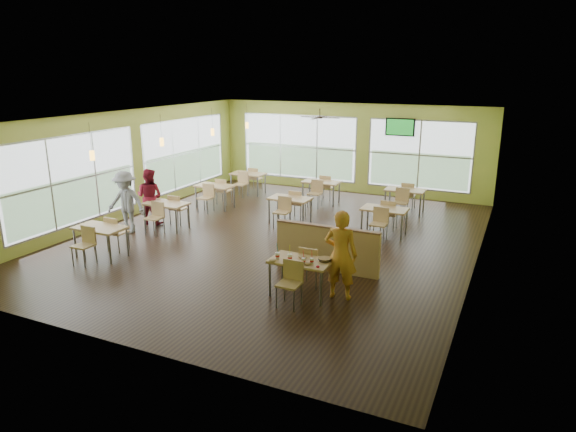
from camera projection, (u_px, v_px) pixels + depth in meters
The scene contains 20 objects.
room at pixel (276, 180), 13.23m from camera, with size 12.00×12.04×3.20m.
window_bays at pixel (246, 159), 17.02m from camera, with size 9.24×10.24×2.38m.
main_table at pixel (301, 265), 10.07m from camera, with size 1.22×1.52×0.87m.
half_wall_divider at pixel (327, 248), 11.37m from camera, with size 2.40×0.14×1.04m.
dining_tables at pixel (270, 197), 15.42m from camera, with size 6.92×8.72×0.87m.
pendant_lights at pixel (188, 137), 14.88m from camera, with size 0.11×7.31×0.86m.
ceiling_fan at pixel (320, 117), 15.48m from camera, with size 1.25×1.25×0.29m.
tv_backwall at pixel (400, 127), 17.41m from camera, with size 1.00×0.07×0.60m.
man_plaid at pixel (341, 255), 9.90m from camera, with size 0.65×0.43×1.79m, color #D45017.
patron_maroon at pixel (150, 196), 14.77m from camera, with size 0.79×0.62×1.63m, color maroon.
patron_grey at pixel (126, 202), 13.95m from camera, with size 1.11×0.64×1.72m, color slate.
cup_blue at pixel (277, 255), 10.07m from camera, with size 0.10×0.10×0.35m.
cup_yellow at pixel (290, 257), 9.96m from camera, with size 0.10×0.10×0.36m.
cup_red_near at pixel (304, 261), 9.82m from camera, with size 0.08×0.08×0.30m.
cup_red_far at pixel (312, 261), 9.82m from camera, with size 0.09×0.09×0.31m.
food_basket at pixel (325, 259), 9.97m from camera, with size 0.27×0.27×0.06m.
ketchup_cup at pixel (318, 267), 9.66m from camera, with size 0.06×0.06×0.03m, color #AB000A.
wrapper_left at pixel (273, 260), 9.96m from camera, with size 0.15×0.13×0.04m, color #9A7A4A.
wrapper_mid at pixel (303, 257), 10.13m from camera, with size 0.18×0.16×0.05m, color #9A7A4A.
wrapper_right at pixel (307, 264), 9.79m from camera, with size 0.15×0.13×0.04m, color #9A7A4A.
Camera 1 is at (5.73, -11.65, 4.34)m, focal length 32.00 mm.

